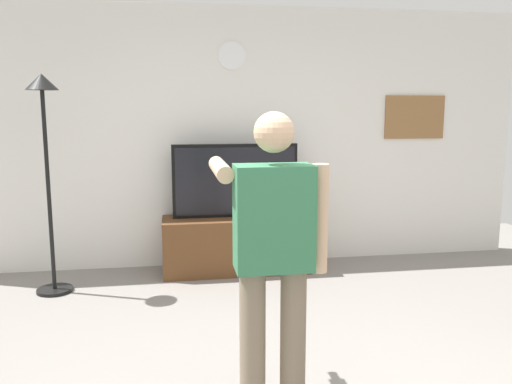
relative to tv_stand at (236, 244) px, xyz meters
The scene contains 7 objects.
back_wall 1.12m from the tv_stand, 94.82° to the left, with size 6.40×0.10×2.70m, color silver.
tv_stand is the anchor object (origin of this frame).
television 0.66m from the tv_stand, 90.00° to the left, with size 1.27×0.07×0.74m.
wall_clock 1.93m from the tv_stand, 90.00° to the left, with size 0.28×0.28×0.03m, color white.
framed_picture 2.42m from the tv_stand, ahead, with size 0.68×0.04×0.47m, color olive.
floor_lamp 2.08m from the tv_stand, 168.51° to the right, with size 0.32×0.32×1.96m.
person_standing_nearer_lamp 2.63m from the tv_stand, 92.61° to the right, with size 0.58×0.78×1.65m.
Camera 1 is at (-0.60, -2.56, 1.67)m, focal length 36.57 mm.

